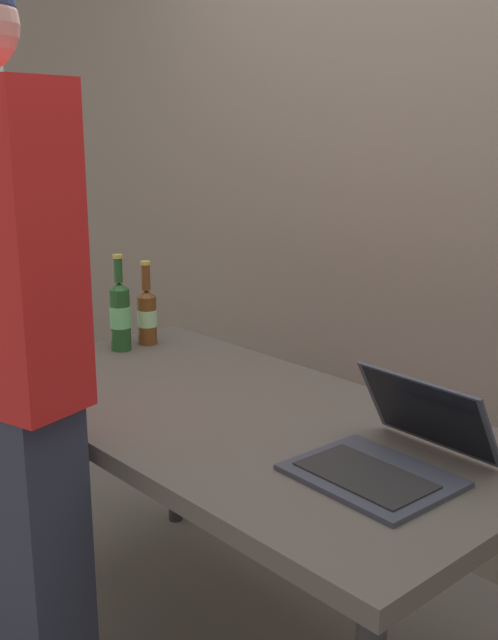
{
  "coord_description": "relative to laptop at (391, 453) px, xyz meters",
  "views": [
    {
      "loc": [
        1.41,
        -1.23,
        1.46
      ],
      "look_at": [
        0.06,
        0.0,
        0.99
      ],
      "focal_mm": 43.19,
      "sensor_mm": 36.0,
      "label": 1
    }
  ],
  "objects": [
    {
      "name": "laptop",
      "position": [
        0.0,
        0.0,
        0.0
      ],
      "size": [
        0.34,
        0.37,
        0.19
      ],
      "color": "#383D4C",
      "rests_on": "desk"
    },
    {
      "name": "desk",
      "position": [
        -0.49,
        -0.01,
        -0.11
      ],
      "size": [
        1.57,
        0.79,
        0.74
      ],
      "color": "#56514C",
      "rests_on": "ground"
    },
    {
      "name": "beer_bottle_brown",
      "position": [
        -1.15,
        0.18,
        0.06
      ],
      "size": [
        0.07,
        0.07,
        0.28
      ],
      "color": "brown",
      "rests_on": "desk"
    },
    {
      "name": "back_wall",
      "position": [
        -0.49,
        0.89,
        0.52
      ],
      "size": [
        6.0,
        0.1,
        2.6
      ],
      "primitive_type": "cube",
      "color": "gray",
      "rests_on": "ground"
    },
    {
      "name": "person_figure",
      "position": [
        -0.64,
        -0.57,
        0.13
      ],
      "size": [
        0.43,
        0.32,
        1.77
      ],
      "color": "#2D3347",
      "rests_on": "ground"
    },
    {
      "name": "beer_bottle_green",
      "position": [
        -1.15,
        0.07,
        0.08
      ],
      "size": [
        0.07,
        0.07,
        0.31
      ],
      "color": "#1E5123",
      "rests_on": "desk"
    }
  ]
}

